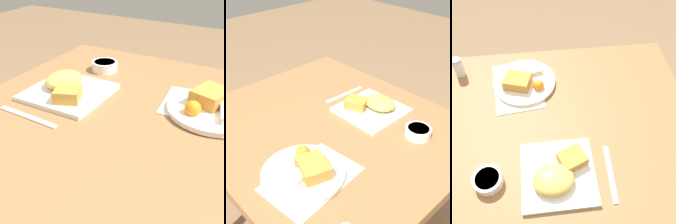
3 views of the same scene
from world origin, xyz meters
TOP-DOWN VIEW (x-y plane):
  - dining_table at (0.00, 0.00)m, footprint 0.96×0.85m
  - menu_card at (-0.17, 0.22)m, footprint 0.21×0.29m
  - plate_square_near at (-0.05, -0.19)m, footprint 0.23×0.23m
  - plate_oval_far at (-0.15, 0.22)m, footprint 0.25×0.25m
  - sauce_ramekin at (-0.27, -0.19)m, footprint 0.09×0.09m
  - butter_knife at (0.12, -0.20)m, footprint 0.03×0.20m

SIDE VIEW (x-z plane):
  - dining_table at x=0.00m, z-range 0.29..1.05m
  - menu_card at x=-0.17m, z-range 0.76..0.76m
  - butter_knife at x=0.12m, z-range 0.76..0.76m
  - sauce_ramekin at x=-0.27m, z-range 0.76..0.79m
  - plate_oval_far at x=-0.15m, z-range 0.75..0.80m
  - plate_square_near at x=-0.05m, z-range 0.75..0.81m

